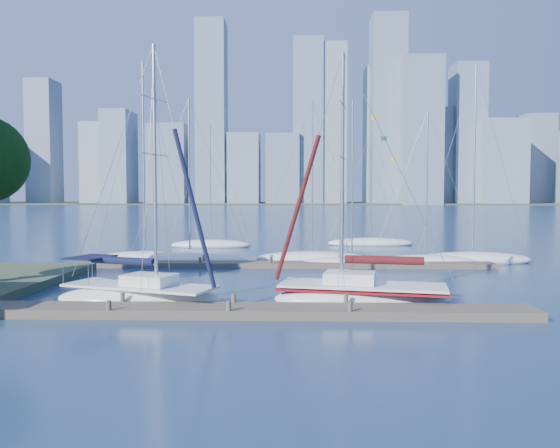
{
  "coord_description": "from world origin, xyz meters",
  "views": [
    {
      "loc": [
        2.73,
        -23.13,
        5.16
      ],
      "look_at": [
        1.98,
        4.0,
        3.74
      ],
      "focal_mm": 35.0,
      "sensor_mm": 36.0,
      "label": 1
    }
  ],
  "objects": [
    {
      "name": "sailboat_maroon",
      "position": [
        5.9,
        2.51,
        0.95
      ],
      "size": [
        8.72,
        4.34,
        12.4
      ],
      "rotation": [
        0.0,
        0.0,
        -0.2
      ],
      "color": "white",
      "rests_on": "ground"
    },
    {
      "name": "far_dock",
      "position": [
        2.0,
        16.0,
        0.18
      ],
      "size": [
        30.0,
        1.8,
        0.36
      ],
      "primitive_type": "cube",
      "color": "brown",
      "rests_on": "ground"
    },
    {
      "name": "bg_boat_0",
      "position": [
        -8.93,
        18.69,
        0.32
      ],
      "size": [
        7.57,
        2.93,
        15.79
      ],
      "rotation": [
        0.0,
        0.0,
        -0.06
      ],
      "color": "white",
      "rests_on": "ground"
    },
    {
      "name": "bg_boat_7",
      "position": [
        10.57,
        33.48,
        0.25
      ],
      "size": [
        9.15,
        4.71,
        12.03
      ],
      "rotation": [
        0.0,
        0.0,
        0.29
      ],
      "color": "white",
      "rests_on": "ground"
    },
    {
      "name": "bg_boat_5",
      "position": [
        16.37,
        18.87,
        0.3
      ],
      "size": [
        9.32,
        4.45,
        15.47
      ],
      "rotation": [
        0.0,
        0.0,
        0.23
      ],
      "color": "white",
      "rests_on": "ground"
    },
    {
      "name": "bg_boat_1",
      "position": [
        -5.28,
        18.0,
        0.26
      ],
      "size": [
        8.91,
        2.42,
        12.84
      ],
      "rotation": [
        0.0,
        0.0,
        -0.01
      ],
      "color": "white",
      "rests_on": "ground"
    },
    {
      "name": "near_dock",
      "position": [
        0.0,
        0.0,
        0.2
      ],
      "size": [
        26.0,
        2.0,
        0.4
      ],
      "primitive_type": "cube",
      "color": "brown",
      "rests_on": "ground"
    },
    {
      "name": "far_shore",
      "position": [
        0.0,
        320.0,
        0.0
      ],
      "size": [
        800.0,
        100.0,
        1.5
      ],
      "primitive_type": "cube",
      "color": "#38472D",
      "rests_on": "ground"
    },
    {
      "name": "ground",
      "position": [
        0.0,
        0.0,
        0.0
      ],
      "size": [
        700.0,
        700.0,
        0.0
      ],
      "primitive_type": "plane",
      "color": "#182F4E",
      "rests_on": "ground"
    },
    {
      "name": "sailboat_navy",
      "position": [
        -4.63,
        2.31,
        1.01
      ],
      "size": [
        8.34,
        5.01,
        12.62
      ],
      "rotation": [
        0.0,
        0.0,
        -0.33
      ],
      "color": "white",
      "rests_on": "ground"
    },
    {
      "name": "bg_boat_2",
      "position": [
        4.07,
        19.49,
        0.26
      ],
      "size": [
        9.16,
        4.04,
        12.84
      ],
      "rotation": [
        0.0,
        0.0,
        0.2
      ],
      "color": "white",
      "rests_on": "ground"
    },
    {
      "name": "skyline",
      "position": [
        25.5,
        290.65,
        34.85
      ],
      "size": [
        503.84,
        51.31,
        105.73
      ],
      "color": "gray",
      "rests_on": "ground"
    },
    {
      "name": "bg_boat_4",
      "position": [
        12.51,
        17.64,
        0.25
      ],
      "size": [
        7.73,
        2.26,
        11.75
      ],
      "rotation": [
        0.0,
        0.0,
        -0.01
      ],
      "color": "white",
      "rests_on": "ground"
    },
    {
      "name": "bg_boat_6",
      "position": [
        -5.69,
        30.95,
        0.25
      ],
      "size": [
        8.3,
        4.87,
        12.44
      ],
      "rotation": [
        0.0,
        0.0,
        0.35
      ],
      "color": "white",
      "rests_on": "ground"
    },
    {
      "name": "bg_boat_3",
      "position": [
        6.89,
        16.66,
        0.24
      ],
      "size": [
        7.87,
        2.9,
        12.37
      ],
      "rotation": [
        0.0,
        0.0,
        0.12
      ],
      "color": "white",
      "rests_on": "ground"
    }
  ]
}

